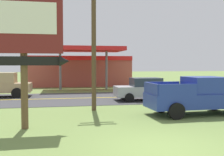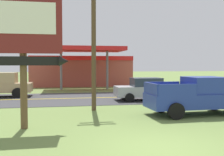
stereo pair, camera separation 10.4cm
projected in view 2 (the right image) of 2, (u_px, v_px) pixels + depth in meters
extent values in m
plane|color=olive|center=(158.00, 149.00, 8.43)|extent=(180.00, 180.00, 0.00)
cube|color=#3D3D3F|center=(101.00, 98.00, 21.20)|extent=(140.00, 8.00, 0.02)
cube|color=gold|center=(101.00, 98.00, 21.20)|extent=(126.00, 0.20, 0.01)
cylinder|color=brown|center=(23.00, 60.00, 10.94)|extent=(0.28, 0.28, 5.58)
cube|color=maroon|center=(22.00, 25.00, 10.69)|extent=(3.12, 0.16, 2.24)
cube|color=white|center=(22.00, 18.00, 10.59)|extent=(2.62, 0.03, 1.25)
cube|color=black|center=(23.00, 61.00, 10.76)|extent=(2.80, 0.12, 0.36)
cone|color=black|center=(64.00, 61.00, 11.05)|extent=(0.40, 0.44, 0.44)
cylinder|color=brown|center=(94.00, 39.00, 15.26)|extent=(0.26, 0.26, 8.05)
cube|color=#A84C42|center=(81.00, 71.00, 34.23)|extent=(12.00, 6.00, 3.60)
cube|color=red|center=(82.00, 58.00, 31.16)|extent=(12.00, 0.12, 0.50)
cube|color=red|center=(84.00, 49.00, 28.21)|extent=(8.00, 5.00, 0.40)
cylinder|color=slate|center=(61.00, 69.00, 27.89)|extent=(0.24, 0.24, 4.20)
cylinder|color=slate|center=(107.00, 69.00, 28.75)|extent=(0.24, 0.24, 4.20)
cube|color=#233893|center=(196.00, 100.00, 14.13)|extent=(5.26, 2.13, 0.72)
cube|color=#233893|center=(205.00, 85.00, 14.19)|extent=(1.96, 1.86, 0.84)
cube|color=#28333D|center=(220.00, 85.00, 14.37)|extent=(0.15, 1.66, 0.71)
cube|color=#233893|center=(162.00, 87.00, 14.68)|extent=(1.95, 0.18, 0.56)
cube|color=#233893|center=(177.00, 90.00, 12.88)|extent=(1.95, 0.18, 0.56)
cube|color=#233893|center=(151.00, 89.00, 13.57)|extent=(0.18, 1.88, 0.56)
cylinder|color=black|center=(213.00, 103.00, 15.45)|extent=(0.81, 0.31, 0.80)
cylinder|color=black|center=(160.00, 105.00, 14.77)|extent=(0.81, 0.31, 0.80)
cylinder|color=black|center=(176.00, 111.00, 12.85)|extent=(0.81, 0.31, 0.80)
cube|color=tan|center=(4.00, 78.00, 21.74)|extent=(1.90, 1.80, 0.84)
cube|color=#28333D|center=(16.00, 78.00, 21.90)|extent=(0.10, 1.66, 0.71)
cylinder|color=black|center=(21.00, 91.00, 22.97)|extent=(0.80, 0.28, 0.80)
cylinder|color=black|center=(17.00, 93.00, 21.04)|extent=(0.80, 0.28, 0.80)
cube|color=#A8AAAF|center=(144.00, 91.00, 19.72)|extent=(4.20, 1.76, 0.72)
cube|color=#2D3842|center=(146.00, 82.00, 19.72)|extent=(2.10, 1.56, 0.60)
cylinder|color=black|center=(130.00, 98.00, 18.64)|extent=(0.64, 0.24, 0.64)
cylinder|color=black|center=(124.00, 95.00, 20.37)|extent=(0.64, 0.24, 0.64)
cylinder|color=black|center=(166.00, 97.00, 19.11)|extent=(0.64, 0.24, 0.64)
cylinder|color=black|center=(157.00, 94.00, 20.84)|extent=(0.64, 0.24, 0.64)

